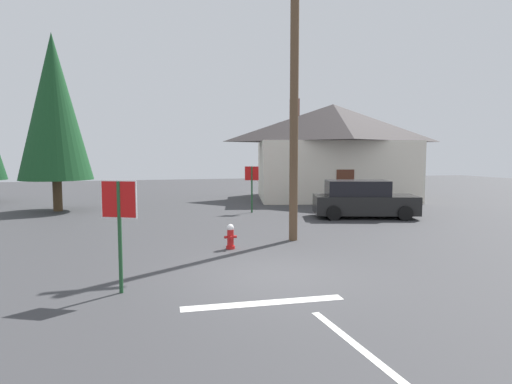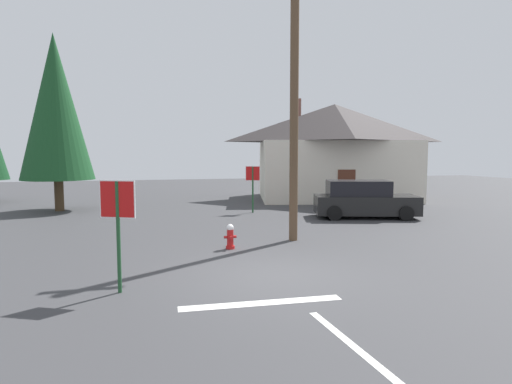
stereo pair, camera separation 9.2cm
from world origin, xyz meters
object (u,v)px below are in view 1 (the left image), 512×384
(utility_pole, at_px, (294,93))
(house, at_px, (332,150))
(stop_sign_near, at_px, (119,213))
(stop_sign_far, at_px, (252,180))
(parked_car, at_px, (362,200))
(fire_hydrant, at_px, (230,237))
(pine_tree_mid_left, at_px, (54,107))

(utility_pole, bearing_deg, house, 59.43)
(stop_sign_near, height_order, stop_sign_far, stop_sign_near)
(house, bearing_deg, parked_car, -106.06)
(house, distance_m, parked_car, 8.74)
(fire_hydrant, xyz_separation_m, house, (9.45, 12.86, 2.77))
(utility_pole, height_order, house, utility_pole)
(utility_pole, distance_m, parked_car, 7.47)
(stop_sign_far, height_order, parked_car, stop_sign_far)
(house, height_order, pine_tree_mid_left, pine_tree_mid_left)
(utility_pole, height_order, pine_tree_mid_left, utility_pole)
(parked_car, bearing_deg, stop_sign_near, -141.00)
(parked_car, height_order, pine_tree_mid_left, pine_tree_mid_left)
(stop_sign_far, distance_m, parked_car, 5.35)
(stop_sign_far, distance_m, house, 8.66)
(parked_car, bearing_deg, utility_pole, -140.17)
(utility_pole, xyz_separation_m, pine_tree_mid_left, (-8.92, 10.12, 0.36))
(pine_tree_mid_left, bearing_deg, stop_sign_near, -75.92)
(stop_sign_near, height_order, utility_pole, utility_pole)
(fire_hydrant, xyz_separation_m, utility_pole, (2.29, 0.74, 4.47))
(stop_sign_near, bearing_deg, utility_pole, 38.24)
(fire_hydrant, relative_size, house, 0.07)
(parked_car, xyz_separation_m, pine_tree_mid_left, (-13.74, 6.10, 4.40))
(house, bearing_deg, stop_sign_near, -127.42)
(house, bearing_deg, stop_sign_far, -142.41)
(stop_sign_near, distance_m, utility_pole, 7.49)
(utility_pole, bearing_deg, stop_sign_near, -141.76)
(fire_hydrant, height_order, stop_sign_far, stop_sign_far)
(stop_sign_near, relative_size, house, 0.20)
(utility_pole, relative_size, parked_car, 1.92)
(stop_sign_near, xyz_separation_m, fire_hydrant, (3.03, 3.45, -1.30))
(stop_sign_near, xyz_separation_m, pine_tree_mid_left, (-3.59, 14.32, 3.53))
(fire_hydrant, height_order, parked_car, parked_car)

